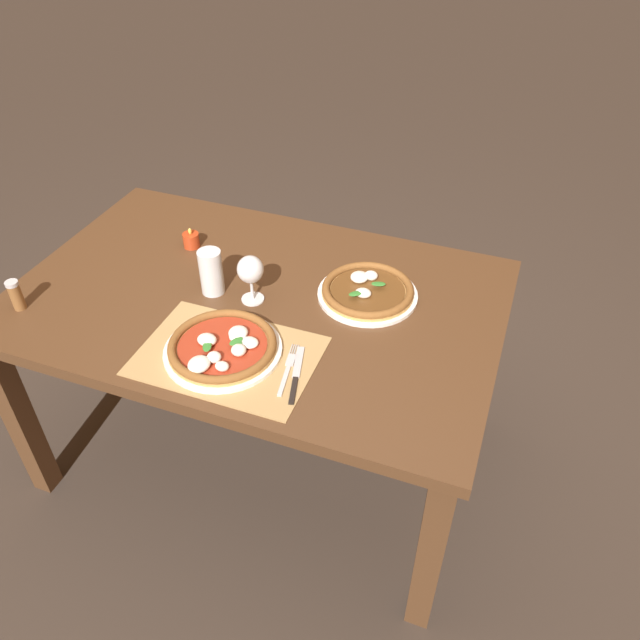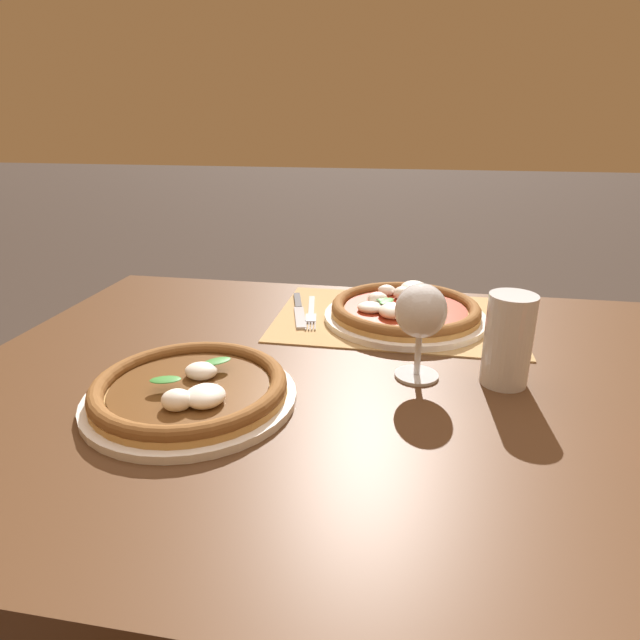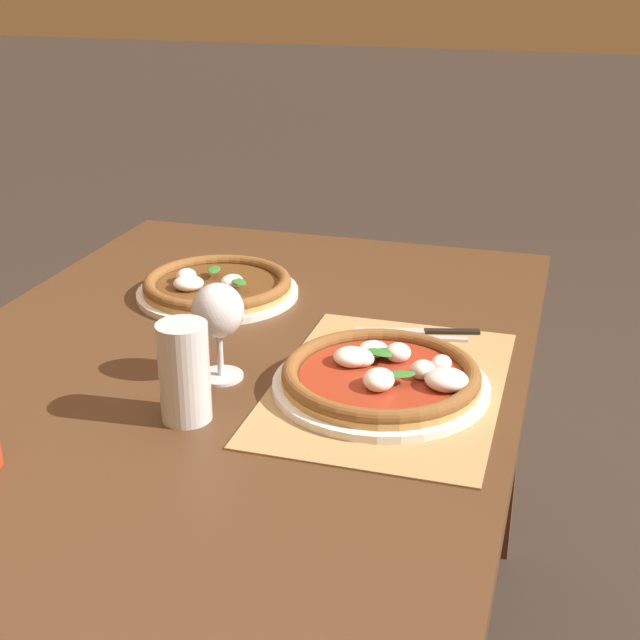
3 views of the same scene
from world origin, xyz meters
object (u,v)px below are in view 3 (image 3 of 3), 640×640
Objects in this scene: pizza_far at (217,286)px; knife at (417,331)px; pint_glass at (184,374)px; fork at (407,337)px; pizza_near at (382,376)px; wine_glass at (217,315)px.

knife is (-0.07, -0.40, -0.01)m from pizza_far.
pint_glass is 0.73× the size of fork.
pint_glass reaches higher than knife.
pizza_near is 0.19m from fork.
fork is 0.94× the size of knife.
pizza_near is 2.25× the size of pint_glass.
wine_glass reaches higher than fork.
wine_glass is at bearing 134.14° from knife.
pizza_far is 0.41m from knife.
pint_glass is at bearing 146.05° from knife.
pizza_near is at bearing 179.90° from fork.
pizza_far is at bearing 75.34° from fork.
wine_glass is 0.73× the size of knife.
pint_glass reaches higher than pizza_far.
pizza_near is 0.26m from wine_glass.
pizza_far is 1.55× the size of fork.
fork is (0.19, -0.00, -0.02)m from pizza_near.
pint_glass is 0.68× the size of knife.
pizza_near reaches higher than pizza_far.
pizza_near is 1.06× the size of pizza_far.
wine_glass is 0.13m from pint_glass.
pizza_near is 0.22m from knife.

